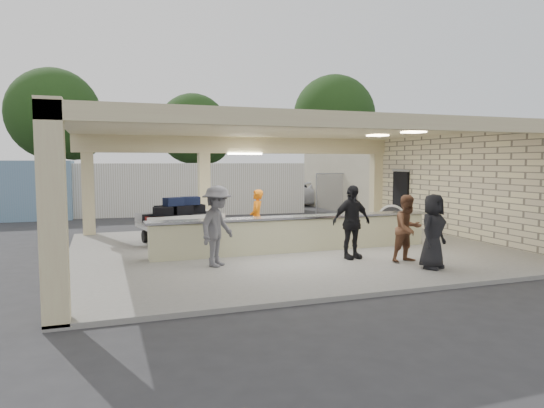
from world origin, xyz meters
name	(u,v)px	position (x,y,z in m)	size (l,w,h in m)	color
ground	(289,251)	(0.00, 0.00, 0.00)	(120.00, 120.00, 0.00)	#2A292C
pavilion	(288,203)	(0.21, 0.66, 1.35)	(12.01, 10.00, 3.55)	slate
baggage_counter	(296,234)	(0.00, -0.50, 0.59)	(8.20, 0.58, 0.98)	#BBB78B
luggage_cart	(179,218)	(-2.86, 2.00, 0.85)	(2.61, 1.87, 1.40)	silver
drum_fan	(392,219)	(4.18, 1.13, 0.65)	(0.95, 0.76, 1.03)	silver
baggage_handler	(257,218)	(-0.74, 0.75, 0.93)	(0.61, 0.33, 1.66)	orange
passenger_a	(408,229)	(2.06, -2.80, 0.94)	(0.81, 0.36, 1.67)	brown
passenger_b	(351,222)	(0.93, -1.97, 1.05)	(1.11, 0.40, 1.90)	black
passenger_c	(217,226)	(-2.51, -1.71, 1.06)	(1.24, 0.44, 1.92)	#535258
passenger_d	(433,231)	(2.15, -3.63, 0.97)	(0.85, 0.35, 1.74)	black
car_white_a	(326,193)	(7.60, 13.25, 0.73)	(2.42, 5.11, 1.46)	silver
car_white_b	(391,190)	(12.71, 14.17, 0.74)	(1.75, 4.69, 1.48)	silver
car_dark	(302,193)	(6.54, 14.42, 0.66)	(1.40, 3.97, 1.32)	black
container_white	(186,188)	(-1.06, 11.28, 1.26)	(11.59, 2.32, 2.51)	white
fence	(418,190)	(11.00, 9.00, 1.05)	(12.06, 0.06, 2.03)	gray
tree_left	(59,118)	(-7.68, 24.16, 5.59)	(6.60, 6.30, 9.00)	#382619
tree_mid	(197,132)	(2.32, 26.16, 4.96)	(6.00, 5.60, 8.00)	#382619
tree_right	(336,120)	(14.32, 25.16, 6.21)	(7.20, 7.00, 10.00)	#382619
adjacent_building	(384,180)	(9.50, 10.00, 1.60)	(6.00, 8.00, 3.20)	#BFB698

